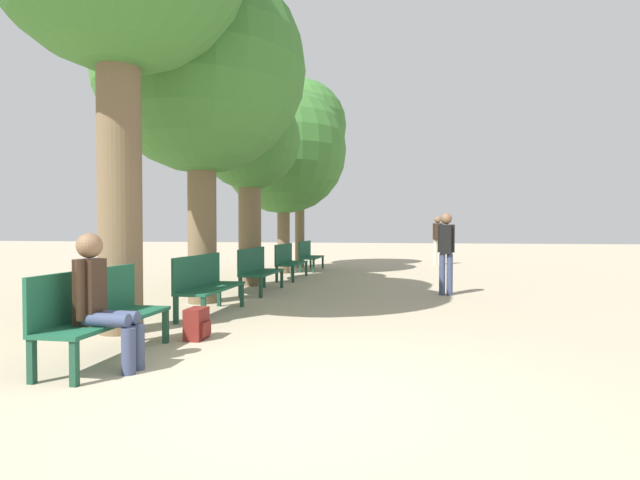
# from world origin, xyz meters

# --- Properties ---
(ground_plane) EXTENTS (80.00, 80.00, 0.00)m
(ground_plane) POSITION_xyz_m (0.00, 0.00, 0.00)
(ground_plane) COLOR tan
(bench_row_0) EXTENTS (0.50, 1.71, 0.92)m
(bench_row_0) POSITION_xyz_m (-2.12, 0.67, 0.52)
(bench_row_0) COLOR #195138
(bench_row_0) RESTS_ON ground_plane
(bench_row_1) EXTENTS (0.50, 1.71, 0.92)m
(bench_row_1) POSITION_xyz_m (-2.12, 3.38, 0.52)
(bench_row_1) COLOR #195138
(bench_row_1) RESTS_ON ground_plane
(bench_row_2) EXTENTS (0.50, 1.71, 0.92)m
(bench_row_2) POSITION_xyz_m (-2.12, 6.10, 0.52)
(bench_row_2) COLOR #195138
(bench_row_2) RESTS_ON ground_plane
(bench_row_3) EXTENTS (0.50, 1.71, 0.92)m
(bench_row_3) POSITION_xyz_m (-2.12, 8.81, 0.52)
(bench_row_3) COLOR #195138
(bench_row_3) RESTS_ON ground_plane
(bench_row_4) EXTENTS (0.50, 1.71, 0.92)m
(bench_row_4) POSITION_xyz_m (-2.12, 11.52, 0.52)
(bench_row_4) COLOR #195138
(bench_row_4) RESTS_ON ground_plane
(tree_row_1) EXTENTS (3.74, 3.74, 6.06)m
(tree_row_1) POSITION_xyz_m (-2.67, 4.53, 4.16)
(tree_row_1) COLOR brown
(tree_row_1) RESTS_ON ground_plane
(tree_row_2) EXTENTS (2.36, 2.36, 4.60)m
(tree_row_2) POSITION_xyz_m (-2.67, 7.27, 3.31)
(tree_row_2) COLOR brown
(tree_row_2) RESTS_ON ground_plane
(tree_row_3) EXTENTS (3.73, 3.73, 5.50)m
(tree_row_3) POSITION_xyz_m (-2.67, 10.45, 3.62)
(tree_row_3) COLOR brown
(tree_row_3) RESTS_ON ground_plane
(tree_row_4) EXTENTS (3.17, 3.17, 6.38)m
(tree_row_4) POSITION_xyz_m (-2.67, 12.69, 4.75)
(tree_row_4) COLOR brown
(tree_row_4) RESTS_ON ground_plane
(person_seated) EXTENTS (0.63, 0.36, 1.30)m
(person_seated) POSITION_xyz_m (-1.88, 0.34, 0.68)
(person_seated) COLOR #384260
(person_seated) RESTS_ON ground_plane
(backpack) EXTENTS (0.24, 0.33, 0.38)m
(backpack) POSITION_xyz_m (-1.53, 1.73, 0.19)
(backpack) COLOR maroon
(backpack) RESTS_ON ground_plane
(pedestrian_near) EXTENTS (0.36, 0.27, 1.75)m
(pedestrian_near) POSITION_xyz_m (2.03, 14.66, 1.00)
(pedestrian_near) COLOR beige
(pedestrian_near) RESTS_ON ground_plane
(pedestrian_mid) EXTENTS (0.33, 0.23, 1.64)m
(pedestrian_mid) POSITION_xyz_m (1.72, 6.31, 0.94)
(pedestrian_mid) COLOR #384260
(pedestrian_mid) RESTS_ON ground_plane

